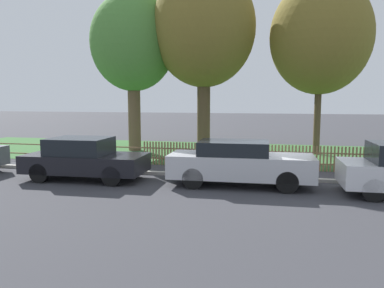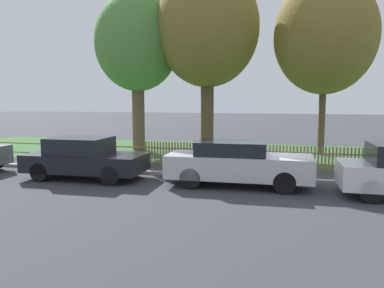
{
  "view_description": "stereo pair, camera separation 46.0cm",
  "coord_description": "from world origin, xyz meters",
  "views": [
    {
      "loc": [
        0.34,
        -12.88,
        2.79
      ],
      "look_at": [
        -2.75,
        0.74,
        1.1
      ],
      "focal_mm": 35.0,
      "sensor_mm": 36.0,
      "label": 1
    },
    {
      "loc": [
        0.79,
        -12.77,
        2.79
      ],
      "look_at": [
        -2.75,
        0.74,
        1.1
      ],
      "focal_mm": 35.0,
      "sensor_mm": 36.0,
      "label": 2
    }
  ],
  "objects": [
    {
      "name": "ground_plane",
      "position": [
        0.0,
        0.0,
        0.0
      ],
      "size": [
        120.0,
        120.0,
        0.0
      ],
      "primitive_type": "plane",
      "color": "#38383D"
    },
    {
      "name": "kerb_stone",
      "position": [
        0.0,
        0.1,
        0.06
      ],
      "size": [
        37.62,
        0.2,
        0.12
      ],
      "primitive_type": "cube",
      "color": "#B2ADA3",
      "rests_on": "ground"
    },
    {
      "name": "grass_strip",
      "position": [
        0.0,
        6.33,
        0.01
      ],
      "size": [
        37.62,
        8.45,
        0.01
      ],
      "primitive_type": "cube",
      "color": "#33602D",
      "rests_on": "ground"
    },
    {
      "name": "park_fence",
      "position": [
        -0.0,
        2.12,
        0.49
      ],
      "size": [
        37.62,
        0.05,
        0.98
      ],
      "color": "olive",
      "rests_on": "ground"
    },
    {
      "name": "parked_car_black_saloon",
      "position": [
        -6.14,
        -1.21,
        0.74
      ],
      "size": [
        4.2,
        1.95,
        1.45
      ],
      "rotation": [
        0.0,
        0.0,
        0.03
      ],
      "color": "black",
      "rests_on": "ground"
    },
    {
      "name": "parked_car_navy_estate",
      "position": [
        -0.8,
        -0.99,
        0.75
      ],
      "size": [
        4.64,
        1.81,
        1.45
      ],
      "rotation": [
        0.0,
        0.0,
        0.03
      ],
      "color": "#BCBCC1",
      "rests_on": "ground"
    },
    {
      "name": "covered_motorcycle",
      "position": [
        -1.66,
        1.09,
        0.7
      ],
      "size": [
        2.07,
        0.91,
        1.13
      ],
      "rotation": [
        0.0,
        0.0,
        0.03
      ],
      "color": "black",
      "rests_on": "ground"
    },
    {
      "name": "tree_nearest_kerb",
      "position": [
        -7.15,
        6.09,
        5.69
      ],
      "size": [
        4.46,
        4.46,
        8.32
      ],
      "color": "brown",
      "rests_on": "ground"
    },
    {
      "name": "tree_behind_motorcycle",
      "position": [
        -3.4,
        6.36,
        6.34
      ],
      "size": [
        5.24,
        5.24,
        9.4
      ],
      "color": "brown",
      "rests_on": "ground"
    },
    {
      "name": "tree_mid_park",
      "position": [
        2.32,
        6.81,
        5.8
      ],
      "size": [
        4.9,
        4.9,
        8.63
      ],
      "color": "brown",
      "rests_on": "ground"
    }
  ]
}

